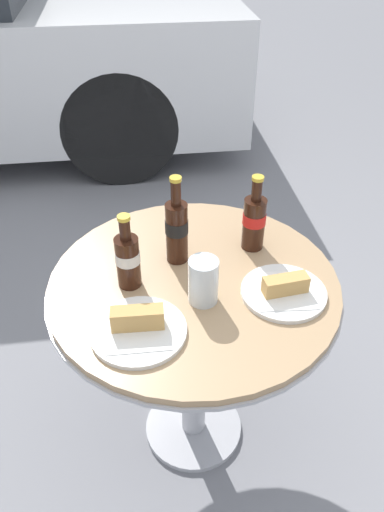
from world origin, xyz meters
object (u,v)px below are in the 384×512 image
at_px(cola_bottle_center, 128,259).
at_px(lunch_plate_near, 138,327).
at_px(cola_bottle_right, 177,229).
at_px(cola_bottle_left, 254,220).
at_px(lunch_plate_far, 284,290).
at_px(drinking_glass, 203,283).
at_px(bistro_table, 194,314).

bearing_deg(cola_bottle_center, lunch_plate_near, -85.37).
bearing_deg(lunch_plate_near, cola_bottle_right, 65.82).
relative_size(cola_bottle_left, cola_bottle_center, 1.07).
bearing_deg(cola_bottle_left, cola_bottle_center, -161.11).
xyz_separation_m(cola_bottle_left, lunch_plate_near, (-0.34, -0.30, -0.07)).
xyz_separation_m(cola_bottle_center, lunch_plate_far, (0.39, -0.09, -0.07)).
relative_size(cola_bottle_right, drinking_glass, 2.10).
relative_size(cola_bottle_left, lunch_plate_far, 1.03).
bearing_deg(lunch_plate_near, drinking_glass, 28.89).
bearing_deg(bistro_table, lunch_plate_near, -131.95).
xyz_separation_m(cola_bottle_right, lunch_plate_near, (-0.12, -0.27, -0.09)).
xyz_separation_m(bistro_table, cola_bottle_left, (0.19, 0.13, 0.22)).
height_order(cola_bottle_center, lunch_plate_near, cola_bottle_center).
bearing_deg(lunch_plate_far, drinking_glass, 177.76).
bearing_deg(cola_bottle_left, bistro_table, -145.65).
height_order(cola_bottle_center, lunch_plate_far, cola_bottle_center).
distance_m(cola_bottle_right, lunch_plate_far, 0.33).
height_order(cola_bottle_right, lunch_plate_near, cola_bottle_right).
xyz_separation_m(bistro_table, drinking_glass, (0.01, -0.08, 0.18)).
bearing_deg(cola_bottle_left, drinking_glass, -130.02).
distance_m(cola_bottle_left, cola_bottle_right, 0.22).
relative_size(drinking_glass, lunch_plate_far, 0.56).
height_order(cola_bottle_right, drinking_glass, cola_bottle_right).
relative_size(bistro_table, cola_bottle_left, 3.46).
height_order(cola_bottle_left, cola_bottle_right, cola_bottle_right).
height_order(drinking_glass, lunch_plate_near, drinking_glass).
distance_m(bistro_table, lunch_plate_far, 0.28).
xyz_separation_m(drinking_glass, lunch_plate_far, (0.21, -0.01, -0.04)).
relative_size(cola_bottle_right, lunch_plate_near, 1.12).
distance_m(cola_bottle_center, drinking_glass, 0.20).
xyz_separation_m(cola_bottle_right, cola_bottle_center, (-0.13, -0.09, -0.02)).
bearing_deg(drinking_glass, cola_bottle_left, 49.98).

